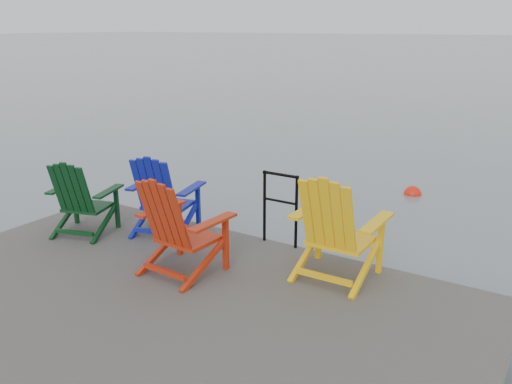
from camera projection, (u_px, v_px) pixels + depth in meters
The scene contains 8 objects.
ground at pixel (121, 377), 4.93m from camera, with size 400.00×400.00×0.00m, color slate.
dock at pixel (118, 343), 4.83m from camera, with size 6.00×5.00×1.40m.
handrail at pixel (280, 202), 6.48m from camera, with size 0.48×0.04×0.90m.
chair_green at pixel (81, 197), 6.82m from camera, with size 0.92×0.88×0.98m.
chair_blue at pixel (162, 194), 6.82m from camera, with size 0.96×0.91×1.05m.
chair_red at pixel (179, 225), 5.70m from camera, with size 0.90×0.84×1.09m.
chair_yellow at pixel (336, 227), 5.58m from camera, with size 0.92×0.86×1.15m.
buoy_a at pixel (413, 194), 10.26m from camera, with size 0.33×0.33×0.33m, color red.
Camera 1 is at (3.29, -2.91, 3.06)m, focal length 38.00 mm.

